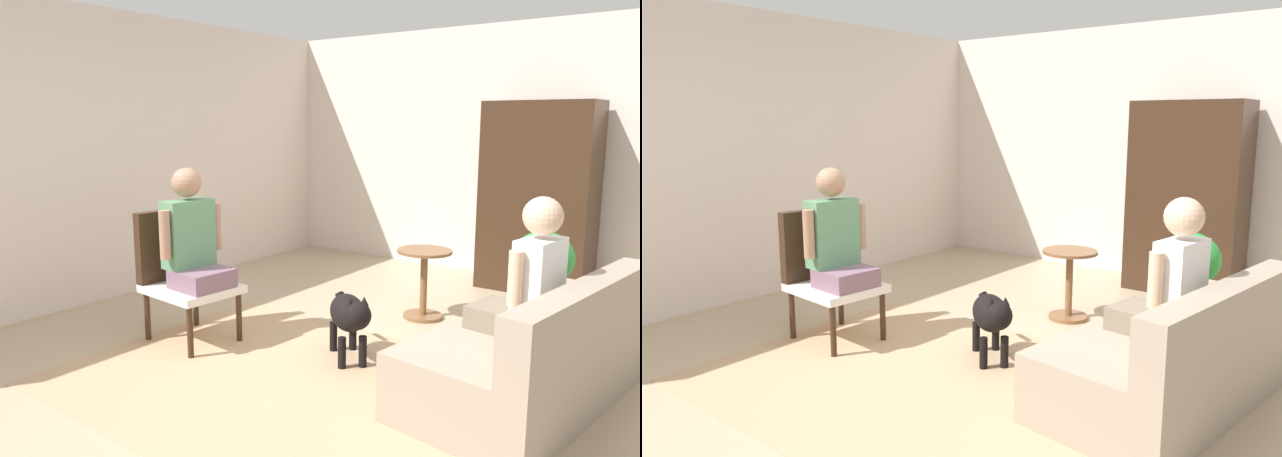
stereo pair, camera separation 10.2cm
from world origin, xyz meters
The scene contains 12 objects.
ground_plane centered at (0.00, 0.00, 0.00)m, with size 7.78×7.78×0.00m, color tan.
back_wall centered at (0.00, 3.30, 1.33)m, with size 6.03×0.12×2.66m, color silver.
left_wall centered at (-2.77, 0.30, 1.33)m, with size 0.12×7.08×2.66m, color silver.
area_rug centered at (-0.11, -0.28, 0.00)m, with size 2.92×2.22×0.01m, color tan.
couch centered at (1.19, 0.41, 0.28)m, with size 1.09×1.80×0.78m.
armchair centered at (-1.35, -0.12, 0.55)m, with size 0.69×0.60×0.99m.
person_on_couch centered at (1.14, 0.39, 0.75)m, with size 0.52×0.50×0.83m.
person_on_armchair centered at (-1.18, -0.13, 0.80)m, with size 0.45×0.54×0.88m.
round_end_table centered at (-0.06, 1.42, 0.35)m, with size 0.46×0.46×0.59m.
dog centered at (-0.02, 0.24, 0.34)m, with size 0.60×0.59×0.54m.
potted_plant centered at (0.86, 1.62, 0.51)m, with size 0.46×0.46×0.82m.
armoire_cabinet centered at (0.41, 2.89, 0.92)m, with size 1.03×0.56×1.85m, color #382316.
Camera 1 is at (2.22, -3.09, 1.66)m, focal length 34.02 mm.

